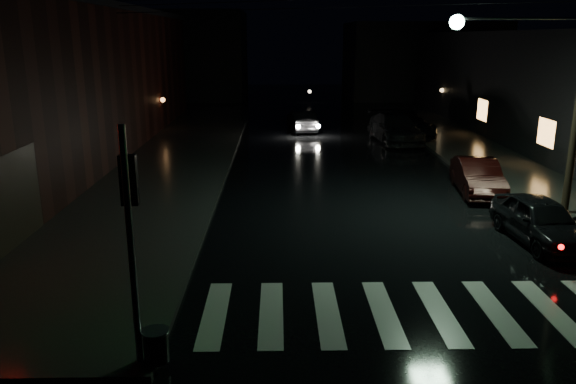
{
  "coord_description": "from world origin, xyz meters",
  "views": [
    {
      "loc": [
        0.16,
        -10.31,
        5.67
      ],
      "look_at": [
        0.43,
        4.4,
        1.6
      ],
      "focal_mm": 35.0,
      "sensor_mm": 36.0,
      "label": 1
    }
  ],
  "objects_px": {
    "parked_car_c": "(395,128)",
    "parked_car_d": "(405,124)",
    "oncoming_car": "(302,121)",
    "parked_car_a": "(541,220)",
    "parked_car_b": "(478,177)"
  },
  "relations": [
    {
      "from": "parked_car_c",
      "to": "parked_car_d",
      "type": "xyz_separation_m",
      "value": [
        0.9,
        1.4,
        -0.0
      ]
    },
    {
      "from": "parked_car_c",
      "to": "parked_car_d",
      "type": "distance_m",
      "value": 1.67
    },
    {
      "from": "parked_car_a",
      "to": "parked_car_c",
      "type": "height_order",
      "value": "parked_car_c"
    },
    {
      "from": "parked_car_d",
      "to": "parked_car_c",
      "type": "bearing_deg",
      "value": -124.8
    },
    {
      "from": "parked_car_c",
      "to": "oncoming_car",
      "type": "height_order",
      "value": "parked_car_c"
    },
    {
      "from": "parked_car_a",
      "to": "parked_car_d",
      "type": "relative_size",
      "value": 0.69
    },
    {
      "from": "parked_car_c",
      "to": "parked_car_d",
      "type": "relative_size",
      "value": 0.96
    },
    {
      "from": "oncoming_car",
      "to": "parked_car_d",
      "type": "bearing_deg",
      "value": 151.68
    },
    {
      "from": "parked_car_a",
      "to": "parked_car_b",
      "type": "xyz_separation_m",
      "value": [
        0.0,
        5.18,
        -0.01
      ]
    },
    {
      "from": "parked_car_a",
      "to": "parked_car_d",
      "type": "xyz_separation_m",
      "value": [
        0.0,
        17.42,
        0.12
      ]
    },
    {
      "from": "parked_car_b",
      "to": "oncoming_car",
      "type": "distance_m",
      "value": 15.71
    },
    {
      "from": "parked_car_c",
      "to": "parked_car_d",
      "type": "bearing_deg",
      "value": 52.39
    },
    {
      "from": "parked_car_a",
      "to": "parked_car_b",
      "type": "distance_m",
      "value": 5.18
    },
    {
      "from": "oncoming_car",
      "to": "parked_car_c",
      "type": "bearing_deg",
      "value": 136.58
    },
    {
      "from": "parked_car_c",
      "to": "parked_car_d",
      "type": "height_order",
      "value": "parked_car_c"
    }
  ]
}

